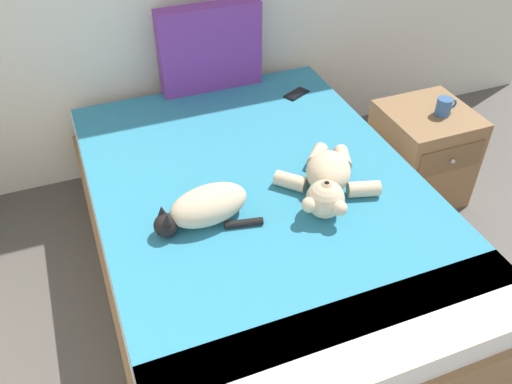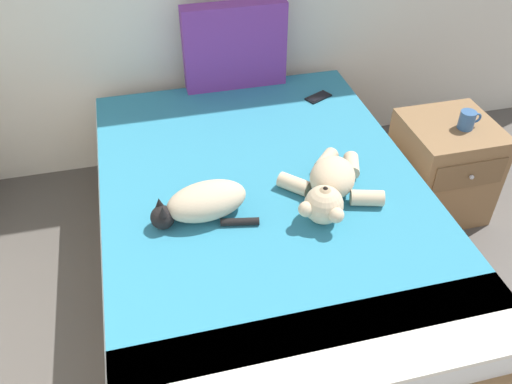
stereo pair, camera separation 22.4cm
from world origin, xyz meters
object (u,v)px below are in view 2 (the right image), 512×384
Objects in this scene: bed at (264,231)px; nightstand at (442,168)px; teddy_bear at (330,186)px; cat at (202,203)px; mug at (467,120)px; patterned_cushion at (235,46)px; cell_phone at (318,97)px.

bed is 3.75× the size of nightstand.
cat is at bearing 177.13° from teddy_bear.
teddy_bear is at bearing -158.15° from mug.
patterned_cushion reaches higher than cat.
mug is at bearing -36.42° from patterned_cushion.
mug reaches higher than nightstand.
cat is 1.14m from cell_phone.
cell_phone is 0.78m from nightstand.
cat is 3.64× the size of mug.
patterned_cushion is 1.04× the size of nightstand.
nightstand is (0.99, -0.72, -0.49)m from patterned_cushion.
patterned_cushion is 4.78× the size of mug.
bed is 1.09m from patterned_cushion.
cat is 2.66× the size of cell_phone.
nightstand is at bearing -36.17° from patterned_cushion.
teddy_bear is 0.96× the size of nightstand.
teddy_bear is 4.39× the size of mug.
bed is at bearing 22.51° from cat.
teddy_bear is (0.25, -0.15, 0.34)m from bed.
teddy_bear reaches higher than bed.
patterned_cushion is at bearing 143.58° from mug.
mug is at bearing 21.85° from teddy_bear.
bed is at bearing -125.35° from cell_phone.
mug is (1.03, -0.76, -0.17)m from patterned_cushion.
teddy_bear reaches higher than cell_phone.
mug is at bearing 9.96° from bed.
nightstand is at bearing 14.68° from cat.
cell_phone is at bearing 73.84° from teddy_bear.
mug is (1.41, 0.32, -0.00)m from cat.
teddy_bear is (0.17, -1.11, -0.16)m from patterned_cushion.
nightstand is 0.33m from mug.
cat is at bearing -167.27° from mug.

